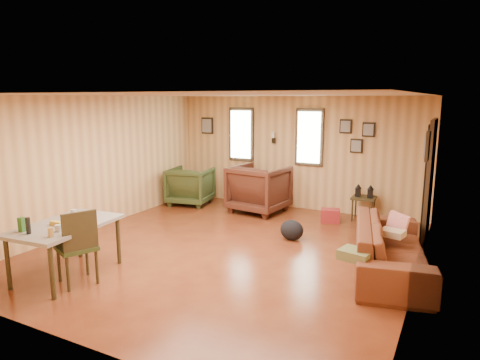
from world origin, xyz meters
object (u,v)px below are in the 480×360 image
object	(u,v)px
sofa	(391,239)
end_table	(239,186)
recliner_brown	(259,186)
side_table	(364,196)
recliner_green	(190,184)
dining_table	(65,229)

from	to	relation	value
sofa	end_table	distance (m)	4.60
sofa	end_table	world-z (taller)	sofa
recliner_brown	side_table	size ratio (longest dim) A/B	1.53
end_table	side_table	size ratio (longest dim) A/B	0.90
recliner_brown	side_table	xyz separation A→B (m)	(2.08, 0.37, -0.06)
recliner_green	end_table	xyz separation A→B (m)	(0.84, 0.75, -0.09)
recliner_green	side_table	xyz separation A→B (m)	(3.73, 0.48, 0.03)
sofa	dining_table	xyz separation A→B (m)	(-3.81, -2.18, 0.20)
recliner_green	dining_table	world-z (taller)	dining_table
sofa	dining_table	distance (m)	4.40
end_table	dining_table	world-z (taller)	dining_table
end_table	side_table	xyz separation A→B (m)	(2.89, -0.27, 0.12)
sofa	recliner_brown	world-z (taller)	recliner_brown
recliner_brown	end_table	world-z (taller)	recliner_brown
recliner_green	side_table	distance (m)	3.76
recliner_green	dining_table	distance (m)	4.17
end_table	dining_table	size ratio (longest dim) A/B	0.43
sofa	dining_table	world-z (taller)	dining_table
recliner_brown	recliner_green	size ratio (longest dim) A/B	1.19
recliner_brown	dining_table	bearing A→B (deg)	84.63
sofa	dining_table	size ratio (longest dim) A/B	1.57
recliner_green	dining_table	bearing A→B (deg)	90.03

